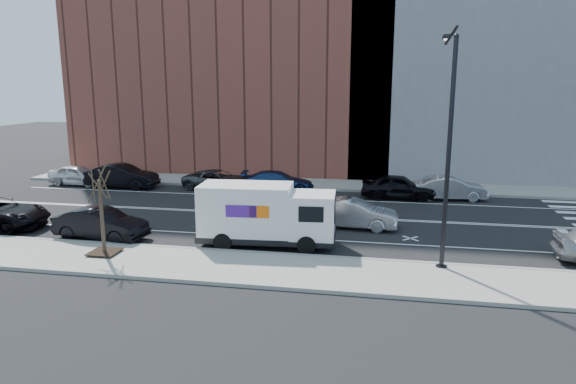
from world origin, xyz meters
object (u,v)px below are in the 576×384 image
(far_parked_a, at_px, (78,175))
(driving_sedan, at_px, (353,213))
(fedex_van, at_px, (266,214))
(far_parked_b, at_px, (122,176))

(far_parked_a, relative_size, driving_sedan, 0.95)
(fedex_van, xyz_separation_m, driving_sedan, (3.73, 3.72, -0.75))
(far_parked_a, bearing_deg, fedex_van, -120.12)
(far_parked_b, bearing_deg, driving_sedan, -112.93)
(far_parked_a, xyz_separation_m, driving_sedan, (20.31, -7.54, 0.01))
(far_parked_a, distance_m, driving_sedan, 21.67)
(fedex_van, height_order, far_parked_b, fedex_van)
(driving_sedan, bearing_deg, far_parked_b, 70.01)
(far_parked_b, xyz_separation_m, driving_sedan, (16.67, -7.23, -0.09))
(fedex_van, relative_size, far_parked_b, 1.25)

